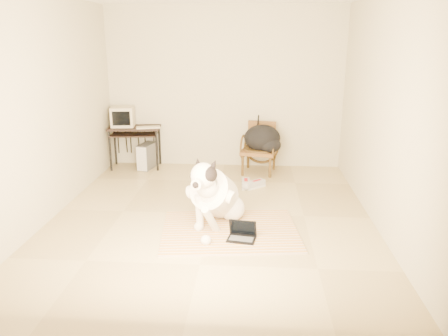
# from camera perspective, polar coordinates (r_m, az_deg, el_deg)

# --- Properties ---
(floor) EXTENTS (4.50, 4.50, 0.00)m
(floor) POSITION_cam_1_polar(r_m,az_deg,el_deg) (5.67, -1.53, -5.98)
(floor) COLOR tan
(floor) RESTS_ON ground
(wall_back) EXTENTS (4.50, 0.00, 4.50)m
(wall_back) POSITION_cam_1_polar(r_m,az_deg,el_deg) (7.51, 0.05, 10.38)
(wall_back) COLOR #BDB49B
(wall_back) RESTS_ON floor
(wall_front) EXTENTS (4.50, 0.00, 4.50)m
(wall_front) POSITION_cam_1_polar(r_m,az_deg,el_deg) (3.11, -5.69, 0.92)
(wall_front) COLOR #BDB49B
(wall_front) RESTS_ON floor
(wall_left) EXTENTS (0.00, 4.50, 4.50)m
(wall_left) POSITION_cam_1_polar(r_m,az_deg,el_deg) (5.84, -21.76, 7.31)
(wall_left) COLOR #BDB49B
(wall_left) RESTS_ON floor
(wall_right) EXTENTS (0.00, 4.50, 4.50)m
(wall_right) POSITION_cam_1_polar(r_m,az_deg,el_deg) (5.47, 19.85, 6.94)
(wall_right) COLOR #BDB49B
(wall_right) RESTS_ON floor
(rug) EXTENTS (1.70, 1.37, 0.02)m
(rug) POSITION_cam_1_polar(r_m,az_deg,el_deg) (5.18, 0.78, -8.17)
(rug) COLOR orange
(rug) RESTS_ON floor
(dog) EXTENTS (0.68, 1.29, 0.93)m
(dog) POSITION_cam_1_polar(r_m,az_deg,el_deg) (5.23, -1.22, -3.63)
(dog) COLOR white
(dog) RESTS_ON rug
(laptop) EXTENTS (0.34, 0.27, 0.22)m
(laptop) POSITION_cam_1_polar(r_m,az_deg,el_deg) (4.94, 2.36, -8.63)
(laptop) COLOR black
(laptop) RESTS_ON rug
(computer_desk) EXTENTS (0.90, 0.56, 0.72)m
(computer_desk) POSITION_cam_1_polar(r_m,az_deg,el_deg) (7.61, -11.62, 4.53)
(computer_desk) COLOR black
(computer_desk) RESTS_ON floor
(crt_monitor) EXTENTS (0.41, 0.40, 0.33)m
(crt_monitor) POSITION_cam_1_polar(r_m,az_deg,el_deg) (7.67, -13.07, 6.55)
(crt_monitor) COLOR #B6AA8F
(crt_monitor) RESTS_ON computer_desk
(desk_keyboard) EXTENTS (0.41, 0.24, 0.03)m
(desk_keyboard) POSITION_cam_1_polar(r_m,az_deg,el_deg) (7.45, -9.86, 5.25)
(desk_keyboard) COLOR #B6AA8F
(desk_keyboard) RESTS_ON computer_desk
(pc_tower) EXTENTS (0.28, 0.49, 0.43)m
(pc_tower) POSITION_cam_1_polar(r_m,az_deg,el_deg) (7.64, -9.98, 1.56)
(pc_tower) COLOR #4B4B4E
(pc_tower) RESTS_ON floor
(rattan_chair) EXTENTS (0.63, 0.62, 0.83)m
(rattan_chair) POSITION_cam_1_polar(r_m,az_deg,el_deg) (7.29, 4.65, 2.67)
(rattan_chair) COLOR brown
(rattan_chair) RESTS_ON floor
(backpack) EXTENTS (0.60, 0.50, 0.44)m
(backpack) POSITION_cam_1_polar(r_m,az_deg,el_deg) (7.17, 5.18, 3.76)
(backpack) COLOR black
(backpack) RESTS_ON rattan_chair
(sneaker_left) EXTENTS (0.14, 0.32, 0.11)m
(sneaker_left) POSITION_cam_1_polar(r_m,az_deg,el_deg) (6.62, 2.88, -2.09)
(sneaker_left) COLOR silver
(sneaker_left) RESTS_ON floor
(sneaker_right) EXTENTS (0.31, 0.29, 0.11)m
(sneaker_right) POSITION_cam_1_polar(r_m,az_deg,el_deg) (6.63, 4.17, -2.13)
(sneaker_right) COLOR silver
(sneaker_right) RESTS_ON floor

